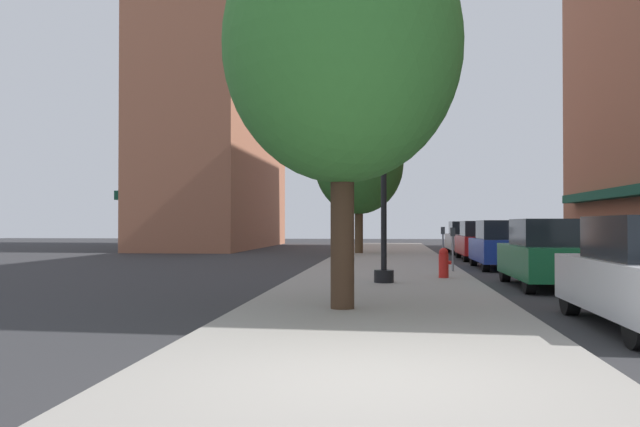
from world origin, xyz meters
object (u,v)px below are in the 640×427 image
object	(u,v)px
lamppost	(384,156)
tree_near	(359,163)
parking_meter_near	(453,244)
car_red	(481,241)
car_silver	(466,238)
fire_hydrant	(444,263)
car_green	(549,254)
car_blue	(502,245)
parking_meter_far	(443,240)
tree_mid	(342,47)

from	to	relation	value
lamppost	tree_near	bearing A→B (deg)	94.76
parking_meter_near	lamppost	bearing A→B (deg)	-115.79
car_red	car_silver	world-z (taller)	same
fire_hydrant	car_silver	bearing A→B (deg)	82.00
lamppost	car_green	size ratio (longest dim) A/B	1.37
lamppost	car_blue	xyz separation A→B (m)	(3.97, 7.27, -2.39)
car_blue	car_silver	xyz separation A→B (m)	(0.00, 11.51, 0.00)
parking_meter_far	car_red	bearing A→B (deg)	68.06
car_silver	tree_mid	bearing A→B (deg)	-101.30
tree_near	car_red	xyz separation A→B (m)	(5.36, -3.74, -3.70)
lamppost	parking_meter_far	world-z (taller)	lamppost
fire_hydrant	parking_meter_far	bearing A→B (deg)	85.92
tree_near	car_green	bearing A→B (deg)	-71.86
car_green	car_blue	world-z (taller)	same
fire_hydrant	tree_near	world-z (taller)	tree_near
fire_hydrant	parking_meter_far	size ratio (longest dim) A/B	0.60
fire_hydrant	parking_meter_near	bearing A→B (deg)	79.75
parking_meter_near	tree_mid	world-z (taller)	tree_mid
car_blue	tree_near	bearing A→B (deg)	121.77
tree_mid	car_blue	xyz separation A→B (m)	(4.61, 12.41, -3.73)
parking_meter_near	car_green	bearing A→B (deg)	-63.15
car_green	tree_mid	bearing A→B (deg)	-130.62
fire_hydrant	car_red	bearing A→B (deg)	77.97
fire_hydrant	car_silver	xyz separation A→B (m)	(2.41, 17.17, 0.29)
tree_mid	car_blue	world-z (taller)	tree_mid
fire_hydrant	car_blue	distance (m)	6.15
lamppost	car_silver	distance (m)	19.34
lamppost	car_red	xyz separation A→B (m)	(3.97, 12.94, -2.39)
tree_near	car_red	size ratio (longest dim) A/B	1.61
car_blue	car_red	bearing A→B (deg)	92.12
fire_hydrant	tree_mid	bearing A→B (deg)	-108.00
car_silver	car_blue	bearing A→B (deg)	-90.39
car_green	fire_hydrant	bearing A→B (deg)	151.37
fire_hydrant	car_red	world-z (taller)	car_red
parking_meter_near	tree_near	bearing A→B (deg)	105.25
parking_meter_near	tree_near	world-z (taller)	tree_near
parking_meter_near	parking_meter_far	world-z (taller)	same
lamppost	car_blue	size ratio (longest dim) A/B	1.37
car_blue	car_red	xyz separation A→B (m)	(0.00, 5.68, 0.00)
car_green	tree_near	bearing A→B (deg)	107.64
car_blue	car_silver	bearing A→B (deg)	92.12
tree_mid	car_silver	bearing A→B (deg)	79.10
parking_meter_far	tree_near	bearing A→B (deg)	111.67
tree_near	parking_meter_far	bearing A→B (deg)	-68.33
parking_meter_near	tree_mid	bearing A→B (deg)	-105.92
lamppost	parking_meter_far	bearing A→B (deg)	76.01
tree_mid	parking_meter_near	bearing A→B (deg)	74.08
parking_meter_far	car_silver	world-z (taller)	car_silver
tree_mid	car_blue	size ratio (longest dim) A/B	1.57
fire_hydrant	car_blue	world-z (taller)	car_blue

